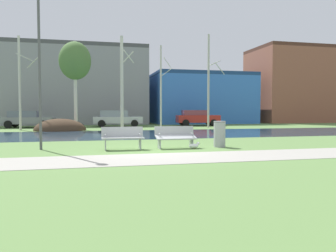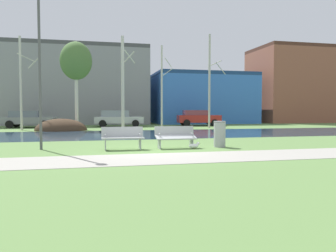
{
  "view_description": "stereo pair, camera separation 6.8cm",
  "coord_description": "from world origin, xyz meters",
  "px_view_note": "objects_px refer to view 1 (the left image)",
  "views": [
    {
      "loc": [
        -2.19,
        -11.99,
        1.52
      ],
      "look_at": [
        0.77,
        0.69,
        0.88
      ],
      "focal_mm": 35.11,
      "sensor_mm": 36.0,
      "label": 1
    },
    {
      "loc": [
        -2.12,
        -12.0,
        1.52
      ],
      "look_at": [
        0.77,
        0.69,
        0.88
      ],
      "focal_mm": 35.11,
      "sensor_mm": 36.0,
      "label": 2
    }
  ],
  "objects_px": {
    "parked_hatch_third_red": "(197,118)",
    "parked_van_nearest_grey": "(27,119)",
    "bench_left": "(123,137)",
    "bench_right": "(175,136)",
    "trash_bin": "(220,134)",
    "parked_sedan_second_silver": "(117,118)",
    "seagull": "(194,146)",
    "streetlamp": "(39,42)"
  },
  "relations": [
    {
      "from": "parked_hatch_third_red",
      "to": "parked_van_nearest_grey",
      "type": "bearing_deg",
      "value": 179.33
    },
    {
      "from": "bench_left",
      "to": "parked_hatch_third_red",
      "type": "bearing_deg",
      "value": 63.52
    },
    {
      "from": "bench_right",
      "to": "trash_bin",
      "type": "relative_size",
      "value": 1.51
    },
    {
      "from": "parked_sedan_second_silver",
      "to": "parked_van_nearest_grey",
      "type": "bearing_deg",
      "value": -179.86
    },
    {
      "from": "parked_sedan_second_silver",
      "to": "bench_right",
      "type": "bearing_deg",
      "value": -86.9
    },
    {
      "from": "bench_right",
      "to": "seagull",
      "type": "distance_m",
      "value": 0.85
    },
    {
      "from": "streetlamp",
      "to": "parked_sedan_second_silver",
      "type": "xyz_separation_m",
      "value": [
        4.17,
        16.95,
        -3.31
      ]
    },
    {
      "from": "trash_bin",
      "to": "streetlamp",
      "type": "distance_m",
      "value": 7.88
    },
    {
      "from": "bench_left",
      "to": "parked_sedan_second_silver",
      "type": "distance_m",
      "value": 17.7
    },
    {
      "from": "parked_sedan_second_silver",
      "to": "seagull",
      "type": "bearing_deg",
      "value": -84.86
    },
    {
      "from": "bench_right",
      "to": "bench_left",
      "type": "bearing_deg",
      "value": 180.0
    },
    {
      "from": "trash_bin",
      "to": "seagull",
      "type": "bearing_deg",
      "value": -161.25
    },
    {
      "from": "bench_right",
      "to": "parked_hatch_third_red",
      "type": "distance_m",
      "value": 18.68
    },
    {
      "from": "seagull",
      "to": "parked_van_nearest_grey",
      "type": "distance_m",
      "value": 20.3
    },
    {
      "from": "streetlamp",
      "to": "seagull",
      "type": "bearing_deg",
      "value": -10.87
    },
    {
      "from": "trash_bin",
      "to": "parked_van_nearest_grey",
      "type": "xyz_separation_m",
      "value": [
        -10.49,
        17.63,
        0.21
      ]
    },
    {
      "from": "seagull",
      "to": "parked_hatch_third_red",
      "type": "relative_size",
      "value": 0.11
    },
    {
      "from": "bench_right",
      "to": "parked_van_nearest_grey",
      "type": "bearing_deg",
      "value": 116.03
    },
    {
      "from": "bench_right",
      "to": "parked_van_nearest_grey",
      "type": "relative_size",
      "value": 0.37
    },
    {
      "from": "streetlamp",
      "to": "parked_hatch_third_red",
      "type": "distance_m",
      "value": 20.72
    },
    {
      "from": "bench_left",
      "to": "parked_van_nearest_grey",
      "type": "bearing_deg",
      "value": 110.34
    },
    {
      "from": "streetlamp",
      "to": "parked_hatch_third_red",
      "type": "bearing_deg",
      "value": 54.95
    },
    {
      "from": "parked_van_nearest_grey",
      "to": "trash_bin",
      "type": "bearing_deg",
      "value": -59.25
    },
    {
      "from": "bench_left",
      "to": "parked_van_nearest_grey",
      "type": "distance_m",
      "value": 18.81
    },
    {
      "from": "bench_left",
      "to": "seagull",
      "type": "relative_size",
      "value": 3.44
    },
    {
      "from": "trash_bin",
      "to": "seagull",
      "type": "height_order",
      "value": "trash_bin"
    },
    {
      "from": "trash_bin",
      "to": "parked_hatch_third_red",
      "type": "xyz_separation_m",
      "value": [
        4.75,
        17.45,
        0.25
      ]
    },
    {
      "from": "trash_bin",
      "to": "parked_sedan_second_silver",
      "type": "distance_m",
      "value": 17.88
    },
    {
      "from": "parked_van_nearest_grey",
      "to": "parked_hatch_third_red",
      "type": "bearing_deg",
      "value": -0.67
    },
    {
      "from": "parked_hatch_third_red",
      "to": "bench_right",
      "type": "bearing_deg",
      "value": -110.77
    },
    {
      "from": "bench_left",
      "to": "streetlamp",
      "type": "relative_size",
      "value": 0.26
    },
    {
      "from": "streetlamp",
      "to": "parked_hatch_third_red",
      "type": "xyz_separation_m",
      "value": [
        11.75,
        16.75,
        -3.29
      ]
    },
    {
      "from": "seagull",
      "to": "streetlamp",
      "type": "height_order",
      "value": "streetlamp"
    },
    {
      "from": "trash_bin",
      "to": "parked_hatch_third_red",
      "type": "relative_size",
      "value": 0.25
    },
    {
      "from": "bench_left",
      "to": "bench_right",
      "type": "xyz_separation_m",
      "value": [
        2.08,
        0.0,
        0.0
      ]
    },
    {
      "from": "bench_right",
      "to": "parked_sedan_second_silver",
      "type": "distance_m",
      "value": 17.69
    },
    {
      "from": "bench_left",
      "to": "parked_sedan_second_silver",
      "type": "xyz_separation_m",
      "value": [
        1.12,
        17.66,
        0.31
      ]
    },
    {
      "from": "bench_left",
      "to": "seagull",
      "type": "height_order",
      "value": "bench_left"
    },
    {
      "from": "trash_bin",
      "to": "parked_sedan_second_silver",
      "type": "relative_size",
      "value": 0.23
    },
    {
      "from": "trash_bin",
      "to": "seagull",
      "type": "relative_size",
      "value": 2.29
    },
    {
      "from": "bench_left",
      "to": "bench_right",
      "type": "height_order",
      "value": "same"
    },
    {
      "from": "streetlamp",
      "to": "parked_van_nearest_grey",
      "type": "relative_size",
      "value": 1.44
    }
  ]
}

